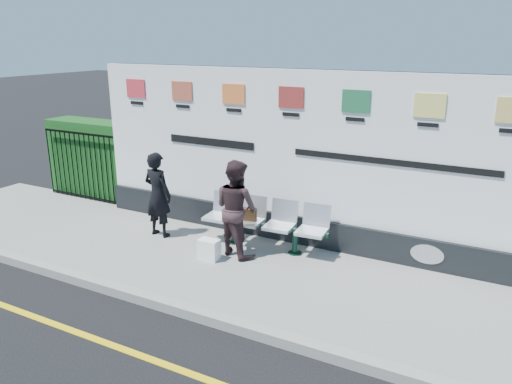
# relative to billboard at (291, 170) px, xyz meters

# --- Properties ---
(ground) EXTENTS (80.00, 80.00, 0.00)m
(ground) POSITION_rel_billboard_xyz_m (-0.50, -3.85, -1.42)
(ground) COLOR black
(pavement) EXTENTS (14.00, 3.00, 0.12)m
(pavement) POSITION_rel_billboard_xyz_m (-0.50, -1.35, -1.36)
(pavement) COLOR gray
(pavement) RESTS_ON ground
(kerb) EXTENTS (14.00, 0.18, 0.14)m
(kerb) POSITION_rel_billboard_xyz_m (-0.50, -2.85, -1.35)
(kerb) COLOR gray
(kerb) RESTS_ON ground
(yellow_line) EXTENTS (14.00, 0.10, 0.01)m
(yellow_line) POSITION_rel_billboard_xyz_m (-0.50, -3.85, -1.42)
(yellow_line) COLOR yellow
(yellow_line) RESTS_ON ground
(billboard) EXTENTS (8.00, 0.30, 3.00)m
(billboard) POSITION_rel_billboard_xyz_m (0.00, 0.00, 0.00)
(billboard) COLOR black
(billboard) RESTS_ON pavement
(hedge) EXTENTS (2.35, 0.70, 1.70)m
(hedge) POSITION_rel_billboard_xyz_m (-5.08, 0.45, -0.45)
(hedge) COLOR #164B19
(hedge) RESTS_ON pavement
(railing) EXTENTS (2.05, 0.06, 1.54)m
(railing) POSITION_rel_billboard_xyz_m (-5.08, -0.00, -0.53)
(railing) COLOR black
(railing) RESTS_ON pavement
(bench) EXTENTS (2.23, 0.72, 0.47)m
(bench) POSITION_rel_billboard_xyz_m (-0.24, -0.57, -1.07)
(bench) COLOR silver
(bench) RESTS_ON pavement
(woman_left) EXTENTS (0.60, 0.42, 1.57)m
(woman_left) POSITION_rel_billboard_xyz_m (-2.21, -0.94, -0.52)
(woman_left) COLOR black
(woman_left) RESTS_ON pavement
(woman_right) EXTENTS (0.94, 0.83, 1.63)m
(woman_right) POSITION_rel_billboard_xyz_m (-0.54, -0.99, -0.49)
(woman_right) COLOR #352225
(woman_right) RESTS_ON pavement
(handbag_brown) EXTENTS (0.29, 0.16, 0.21)m
(handbag_brown) POSITION_rel_billboard_xyz_m (-0.53, -0.59, -0.72)
(handbag_brown) COLOR black
(handbag_brown) RESTS_ON bench
(carrier_bag_white) EXTENTS (0.34, 0.21, 0.34)m
(carrier_bag_white) POSITION_rel_billboard_xyz_m (-0.83, -1.40, -1.13)
(carrier_bag_white) COLOR white
(carrier_bag_white) RESTS_ON pavement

